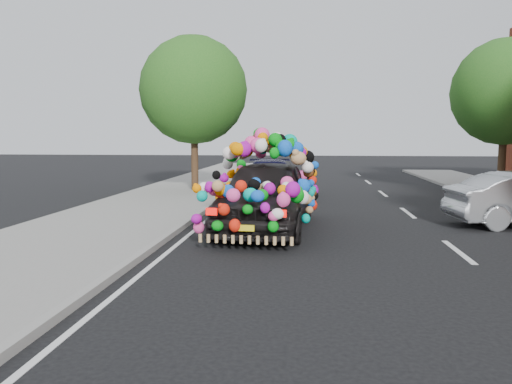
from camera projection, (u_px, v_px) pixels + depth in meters
ground at (273, 247)px, 10.06m from camera, size 100.00×100.00×0.00m
sidewalk at (70, 240)px, 10.51m from camera, size 4.00×60.00×0.12m
kerb at (160, 242)px, 10.30m from camera, size 0.15×60.00×0.13m
lane_markings at (458, 251)px, 9.68m from camera, size 6.00×50.00×0.01m
tree_near_sidewalk at (194, 90)px, 19.41m from camera, size 4.20×4.20×6.13m
tree_far_b at (505, 92)px, 18.68m from camera, size 4.00×4.00×5.90m
plush_art_car at (266, 179)px, 11.94m from camera, size 2.71×5.29×2.33m
navy_sedan at (270, 179)px, 18.15m from camera, size 2.30×4.91×1.38m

